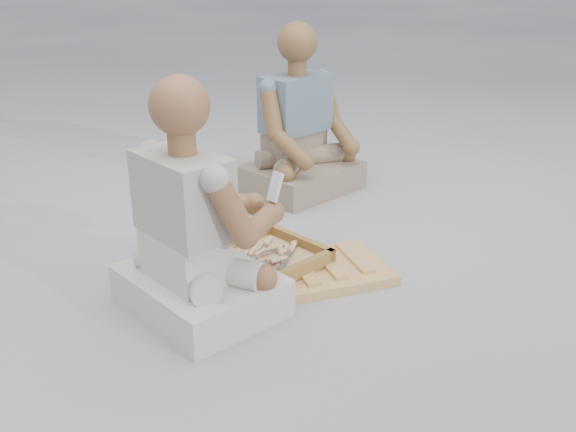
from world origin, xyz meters
name	(u,v)px	position (x,y,z in m)	size (l,w,h in m)	color
ground	(309,302)	(0.00, 0.00, 0.00)	(60.00, 60.00, 0.00)	#A09FA5
carved_panel	(317,272)	(0.12, 0.17, 0.02)	(0.54, 0.36, 0.04)	#AC7142
tool_tray	(259,262)	(-0.08, 0.27, 0.06)	(0.56, 0.51, 0.06)	brown
chisel_0	(291,250)	(0.06, 0.27, 0.08)	(0.15, 0.18, 0.02)	silver
chisel_1	(268,272)	(-0.09, 0.15, 0.07)	(0.13, 0.20, 0.02)	silver
chisel_2	(274,261)	(-0.04, 0.22, 0.07)	(0.22, 0.04, 0.02)	silver
chisel_3	(285,252)	(0.04, 0.29, 0.07)	(0.15, 0.18, 0.02)	silver
chisel_4	(243,256)	(-0.12, 0.33, 0.06)	(0.15, 0.19, 0.02)	silver
chisel_5	(251,255)	(-0.09, 0.33, 0.06)	(0.14, 0.19, 0.02)	silver
chisel_6	(257,255)	(-0.07, 0.31, 0.06)	(0.19, 0.14, 0.02)	silver
chisel_7	(266,244)	(0.00, 0.39, 0.07)	(0.16, 0.17, 0.02)	silver
chisel_8	(281,254)	(0.01, 0.26, 0.07)	(0.09, 0.21, 0.02)	silver
chisel_9	(269,261)	(-0.04, 0.25, 0.06)	(0.22, 0.04, 0.02)	silver
chisel_10	(294,243)	(0.10, 0.33, 0.07)	(0.22, 0.06, 0.02)	silver
chisel_11	(260,270)	(-0.11, 0.17, 0.07)	(0.19, 0.14, 0.02)	silver
wood_chip_0	(181,261)	(-0.32, 0.51, 0.00)	(0.02, 0.01, 0.00)	tan
wood_chip_1	(215,320)	(-0.35, 0.03, 0.00)	(0.02, 0.01, 0.00)	tan
wood_chip_2	(161,266)	(-0.41, 0.51, 0.00)	(0.02, 0.01, 0.00)	tan
wood_chip_3	(331,288)	(0.12, 0.06, 0.00)	(0.02, 0.01, 0.00)	tan
wood_chip_4	(264,243)	(0.05, 0.53, 0.00)	(0.02, 0.01, 0.00)	tan
wood_chip_5	(232,289)	(-0.22, 0.20, 0.00)	(0.02, 0.01, 0.00)	tan
wood_chip_6	(198,309)	(-0.38, 0.12, 0.00)	(0.02, 0.01, 0.00)	tan
wood_chip_7	(216,284)	(-0.26, 0.27, 0.00)	(0.02, 0.01, 0.00)	tan
craftsman	(196,235)	(-0.36, 0.13, 0.28)	(0.61, 0.63, 0.82)	beige
companion	(300,137)	(0.49, 1.07, 0.28)	(0.66, 0.59, 0.85)	gray
mobile_phone	(275,187)	(-0.06, 0.16, 0.40)	(0.06, 0.06, 0.10)	silver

